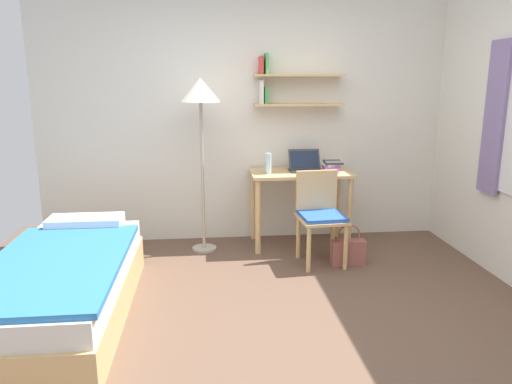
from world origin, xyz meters
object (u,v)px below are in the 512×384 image
(desk, at_px, (300,186))
(desk_chair, at_px, (320,213))
(bed, at_px, (63,287))
(book_stack, at_px, (332,166))
(standing_lamp, at_px, (201,101))
(laptop, at_px, (305,165))
(handbag, at_px, (348,251))
(water_bottle, at_px, (268,163))

(desk, height_order, desk_chair, desk_chair)
(bed, xyz_separation_m, desk_chair, (2.07, 0.90, 0.24))
(book_stack, bearing_deg, desk_chair, -115.15)
(standing_lamp, relative_size, laptop, 5.16)
(handbag, bearing_deg, standing_lamp, 157.68)
(standing_lamp, xyz_separation_m, laptop, (1.04, 0.11, -0.65))
(standing_lamp, height_order, laptop, standing_lamp)
(desk_chair, distance_m, handbag, 0.44)
(standing_lamp, distance_m, book_stack, 1.45)
(desk, height_order, laptop, laptop)
(desk, height_order, standing_lamp, standing_lamp)
(standing_lamp, bearing_deg, water_bottle, -1.20)
(laptop, bearing_deg, handbag, -66.36)
(bed, distance_m, water_bottle, 2.19)
(laptop, bearing_deg, desk_chair, -85.69)
(water_bottle, bearing_deg, desk_chair, -44.05)
(laptop, xyz_separation_m, handbag, (0.29, -0.66, -0.69))
(standing_lamp, bearing_deg, laptop, 6.28)
(standing_lamp, bearing_deg, desk, 3.84)
(handbag, bearing_deg, book_stack, 92.89)
(desk, xyz_separation_m, water_bottle, (-0.34, -0.08, 0.26))
(bed, relative_size, desk, 1.93)
(laptop, height_order, water_bottle, laptop)
(water_bottle, bearing_deg, book_stack, 4.11)
(desk, distance_m, water_bottle, 0.43)
(desk_chair, height_order, handbag, desk_chair)
(standing_lamp, relative_size, water_bottle, 8.25)
(desk_chair, height_order, water_bottle, water_bottle)
(laptop, bearing_deg, bed, -144.63)
(standing_lamp, distance_m, handbag, 1.96)
(bed, xyz_separation_m, laptop, (2.03, 1.44, 0.58))
(water_bottle, height_order, book_stack, water_bottle)
(water_bottle, xyz_separation_m, handbag, (0.68, -0.53, -0.74))
(bed, bearing_deg, desk, 35.17)
(book_stack, xyz_separation_m, handbag, (0.03, -0.58, -0.69))
(desk, relative_size, desk_chair, 1.19)
(laptop, relative_size, handbag, 0.84)
(desk_chair, xyz_separation_m, handbag, (0.25, -0.11, -0.34))
(bed, bearing_deg, standing_lamp, 53.18)
(desk_chair, bearing_deg, water_bottle, 135.95)
(standing_lamp, height_order, water_bottle, standing_lamp)
(desk, xyz_separation_m, book_stack, (0.31, -0.03, 0.21))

